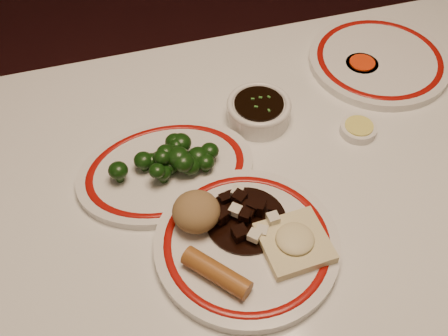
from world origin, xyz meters
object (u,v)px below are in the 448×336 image
(rice_mound, at_px, (196,212))
(broccoli_plate, at_px, (166,171))
(stirfry_heap, at_px, (245,216))
(main_plate, at_px, (247,244))
(dining_table, at_px, (279,237))
(fried_wonton, at_px, (295,242))
(soy_bowl, at_px, (259,112))
(broccoli_pile, at_px, (172,158))
(spring_roll, at_px, (217,273))

(rice_mound, height_order, broccoli_plate, rice_mound)
(rice_mound, distance_m, stirfry_heap, 0.08)
(main_plate, height_order, broccoli_plate, main_plate)
(dining_table, distance_m, fried_wonton, 0.15)
(fried_wonton, distance_m, soy_bowl, 0.28)
(soy_bowl, bearing_deg, dining_table, -96.54)
(dining_table, distance_m, broccoli_pile, 0.23)
(main_plate, xyz_separation_m, spring_roll, (-0.06, -0.05, 0.02))
(dining_table, height_order, main_plate, main_plate)
(dining_table, relative_size, spring_roll, 11.47)
(dining_table, bearing_deg, fried_wonton, -101.45)
(main_plate, relative_size, broccoli_pile, 1.61)
(broccoli_plate, bearing_deg, stirfry_heap, -55.33)
(dining_table, xyz_separation_m, stirfry_heap, (-0.07, -0.02, 0.12))
(dining_table, relative_size, broccoli_plate, 3.92)
(dining_table, bearing_deg, stirfry_heap, -164.93)
(fried_wonton, distance_m, stirfry_heap, 0.08)
(main_plate, xyz_separation_m, soy_bowl, (0.10, 0.25, 0.01))
(broccoli_pile, relative_size, soy_bowl, 1.62)
(fried_wonton, relative_size, broccoli_pile, 0.56)
(soy_bowl, bearing_deg, broccoli_pile, -155.42)
(main_plate, distance_m, broccoli_plate, 0.19)
(rice_mound, relative_size, stirfry_heap, 0.58)
(fried_wonton, xyz_separation_m, broccoli_plate, (-0.15, 0.20, -0.02))
(broccoli_plate, distance_m, soy_bowl, 0.20)
(spring_roll, relative_size, stirfry_heap, 0.84)
(soy_bowl, bearing_deg, broccoli_plate, -157.43)
(main_plate, bearing_deg, dining_table, 35.29)
(rice_mound, bearing_deg, dining_table, 0.79)
(rice_mound, relative_size, broccoli_pile, 0.40)
(broccoli_plate, distance_m, broccoli_pile, 0.03)
(fried_wonton, height_order, broccoli_plate, fried_wonton)
(fried_wonton, bearing_deg, spring_roll, -171.42)
(dining_table, bearing_deg, soy_bowl, 83.46)
(main_plate, xyz_separation_m, rice_mound, (-0.06, 0.06, 0.03))
(spring_roll, distance_m, broccoli_pile, 0.22)
(main_plate, bearing_deg, fried_wonton, -22.37)
(stirfry_heap, height_order, broccoli_pile, broccoli_pile)
(stirfry_heap, distance_m, broccoli_pile, 0.16)
(broccoli_plate, relative_size, broccoli_pile, 1.68)
(broccoli_pile, bearing_deg, soy_bowl, 24.58)
(main_plate, bearing_deg, soy_bowl, 67.69)
(main_plate, distance_m, stirfry_heap, 0.04)
(main_plate, bearing_deg, broccoli_pile, 112.84)
(main_plate, relative_size, spring_roll, 2.81)
(broccoli_plate, bearing_deg, rice_mound, -79.38)
(stirfry_heap, height_order, broccoli_plate, stirfry_heap)
(fried_wonton, bearing_deg, broccoli_plate, 126.51)
(rice_mound, bearing_deg, fried_wonton, -32.97)
(stirfry_heap, distance_m, broccoli_plate, 0.17)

